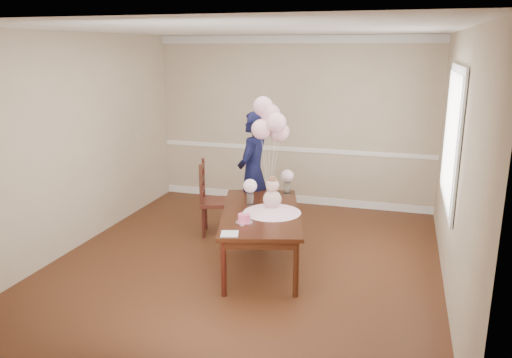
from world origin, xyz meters
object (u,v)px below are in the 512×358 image
dining_table_top (261,213)px  dining_chair_seat (217,202)px  birthday_cake (244,218)px  woman (253,175)px

dining_table_top → dining_chair_seat: bearing=121.5°
dining_table_top → birthday_cake: (-0.07, -0.43, 0.07)m
dining_chair_seat → woman: (0.48, 0.11, 0.40)m
dining_table_top → woman: 1.00m
dining_chair_seat → woman: bearing=-3.7°
woman → dining_table_top: bearing=27.9°
dining_table_top → woman: (-0.37, 0.90, 0.21)m
birthday_cake → woman: woman is taller
dining_chair_seat → dining_table_top: bearing=-59.8°
dining_chair_seat → birthday_cake: bearing=-74.1°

